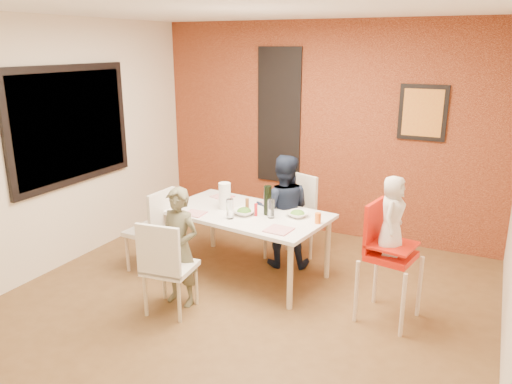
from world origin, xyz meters
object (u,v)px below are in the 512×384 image
at_px(chair_near, 165,264).
at_px(wine_bottle, 268,200).
at_px(dining_table, 246,217).
at_px(chair_far, 294,212).
at_px(high_chair, 386,250).
at_px(paper_towel_roll, 225,196).
at_px(chair_left, 155,226).
at_px(child_far, 283,211).
at_px(toddler, 392,215).
at_px(child_near, 179,247).

relative_size(chair_near, wine_bottle, 2.96).
xyz_separation_m(dining_table, chair_near, (-0.26, -1.08, -0.14)).
relative_size(chair_far, wine_bottle, 3.21).
distance_m(high_chair, paper_towel_roll, 1.80).
relative_size(chair_left, wine_bottle, 3.02).
distance_m(child_far, toddler, 1.50).
bearing_deg(chair_far, wine_bottle, -74.58).
height_order(high_chair, paper_towel_roll, high_chair).
bearing_deg(child_near, chair_far, 71.70).
distance_m(chair_left, child_near, 0.82).
relative_size(high_chair, child_far, 0.86).
relative_size(high_chair, wine_bottle, 3.55).
bearing_deg(high_chair, dining_table, 90.48).
bearing_deg(paper_towel_roll, toddler, -8.10).
bearing_deg(wine_bottle, paper_towel_roll, -176.55).
xyz_separation_m(wine_bottle, paper_towel_roll, (-0.49, -0.03, -0.01)).
relative_size(chair_near, high_chair, 0.84).
bearing_deg(chair_near, wine_bottle, -121.24).
bearing_deg(wine_bottle, high_chair, -12.19).
xyz_separation_m(dining_table, toddler, (1.56, -0.26, 0.35)).
bearing_deg(child_near, high_chair, 20.51).
bearing_deg(chair_near, child_near, -94.58).
bearing_deg(paper_towel_roll, high_chair, -7.96).
xyz_separation_m(child_near, wine_bottle, (0.51, 0.87, 0.29)).
relative_size(chair_far, chair_left, 1.06).
distance_m(chair_far, high_chair, 1.53).
xyz_separation_m(dining_table, chair_left, (-0.93, -0.36, -0.13)).
bearing_deg(toddler, child_far, 64.39).
xyz_separation_m(high_chair, toddler, (0.03, -0.01, 0.34)).
distance_m(high_chair, child_far, 1.42).
height_order(dining_table, toddler, toddler).
xyz_separation_m(child_near, child_far, (0.53, 1.24, 0.06)).
relative_size(chair_near, child_near, 0.79).
bearing_deg(chair_left, paper_towel_roll, 119.95).
xyz_separation_m(chair_near, toddler, (1.82, 0.82, 0.48)).
relative_size(chair_near, child_far, 0.72).
distance_m(chair_left, high_chair, 2.46).
bearing_deg(toddler, paper_towel_roll, 83.27).
bearing_deg(child_far, dining_table, 37.41).
height_order(chair_far, toddler, toddler).
xyz_separation_m(chair_left, high_chair, (2.45, 0.11, 0.14)).
relative_size(chair_far, toddler, 1.41).
xyz_separation_m(chair_left, paper_towel_roll, (0.68, 0.35, 0.33)).
bearing_deg(child_near, paper_towel_roll, 90.96).
distance_m(high_chair, wine_bottle, 1.33).
xyz_separation_m(dining_table, child_far, (0.26, 0.40, -0.01)).
bearing_deg(child_far, wine_bottle, 67.80).
relative_size(chair_left, paper_towel_roll, 3.23).
relative_size(chair_left, high_chair, 0.85).
bearing_deg(chair_far, dining_table, -94.46).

